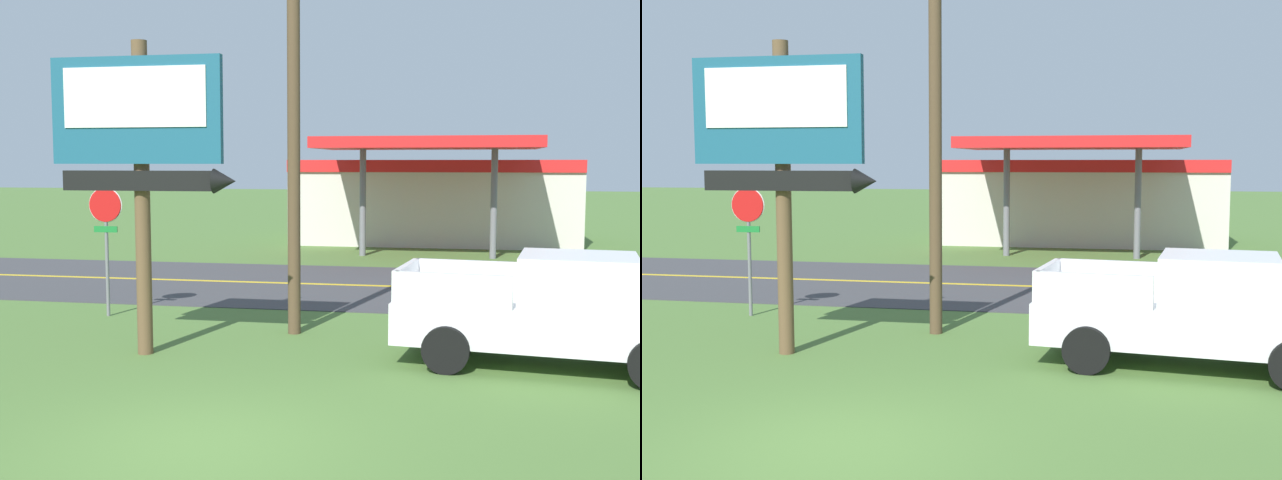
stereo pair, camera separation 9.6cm
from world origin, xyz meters
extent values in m
plane|color=#4C7033|center=(0.00, 0.00, 0.00)|extent=(180.00, 180.00, 0.00)
cube|color=#3D3D3F|center=(0.00, 13.00, 0.01)|extent=(140.00, 8.00, 0.02)
cube|color=gold|center=(0.00, 13.00, 0.02)|extent=(126.00, 0.20, 0.01)
cylinder|color=brown|center=(-2.58, 4.37, 2.84)|extent=(0.28, 0.28, 5.67)
cube|color=#19516B|center=(-2.58, 4.19, 4.43)|extent=(3.16, 0.16, 1.89)
cube|color=white|center=(-2.58, 4.10, 4.66)|extent=(2.65, 0.03, 1.06)
cube|color=black|center=(-2.58, 4.19, 3.19)|extent=(2.84, 0.12, 0.36)
cone|color=black|center=(-0.96, 4.19, 3.19)|extent=(0.40, 0.44, 0.44)
cylinder|color=slate|center=(-4.86, 7.57, 1.10)|extent=(0.08, 0.08, 2.20)
cylinder|color=red|center=(-4.86, 7.54, 2.55)|extent=(0.76, 0.03, 0.76)
cylinder|color=white|center=(-4.86, 7.56, 2.55)|extent=(0.80, 0.01, 0.80)
cube|color=#19722D|center=(-4.86, 7.54, 2.00)|extent=(0.56, 0.03, 0.14)
cylinder|color=brown|center=(-0.26, 6.56, 4.93)|extent=(0.26, 0.26, 9.87)
cube|color=beige|center=(1.68, 26.29, 1.80)|extent=(12.00, 6.00, 3.60)
cube|color=red|center=(1.68, 23.24, 3.35)|extent=(12.00, 0.12, 0.50)
cube|color=red|center=(1.68, 20.29, 4.20)|extent=(8.00, 5.00, 0.40)
cylinder|color=slate|center=(-0.72, 20.29, 2.10)|extent=(0.24, 0.24, 4.20)
cylinder|color=slate|center=(4.08, 20.29, 2.10)|extent=(0.24, 0.24, 4.20)
cube|color=silver|center=(4.63, 4.79, 0.76)|extent=(5.41, 2.60, 0.72)
cube|color=silver|center=(5.07, 4.74, 1.54)|extent=(2.11, 2.03, 0.84)
cube|color=#28333D|center=(5.96, 4.62, 1.54)|extent=(0.31, 1.66, 0.71)
cube|color=silver|center=(3.23, 5.90, 1.40)|extent=(1.95, 0.37, 0.56)
cube|color=silver|center=(3.00, 4.07, 1.40)|extent=(1.95, 0.37, 0.56)
cube|color=silver|center=(2.15, 5.11, 1.40)|extent=(0.36, 1.88, 0.56)
cylinder|color=black|center=(3.15, 5.97, 0.40)|extent=(0.83, 0.38, 0.80)
cylinder|color=black|center=(2.90, 4.02, 0.40)|extent=(0.83, 0.38, 0.80)
camera|label=1|loc=(3.27, -9.10, 3.52)|focal=44.45mm
camera|label=2|loc=(3.36, -9.08, 3.52)|focal=44.45mm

